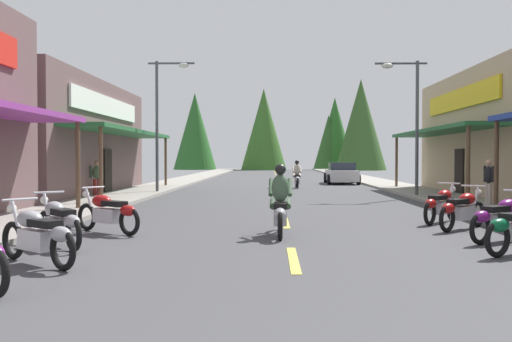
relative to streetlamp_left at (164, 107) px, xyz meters
The scene contains 19 objects.
ground 9.82m from the streetlamp_left, 52.24° to the left, with size 10.80×93.11×0.10m, color #424244.
sidewalk_left 8.21m from the streetlamp_left, 100.36° to the left, with size 2.70×93.11×0.12m, color gray.
sidewalk_right 14.66m from the streetlamp_left, 30.00° to the left, with size 2.70×93.11×0.12m, color gray.
centerline_dashes 11.75m from the streetlamp_left, 60.32° to the left, with size 0.16×67.69×0.01m.
storefront_left_far 6.25m from the streetlamp_left, behind, with size 8.74×13.95×5.26m.
streetlamp_left is the anchor object (origin of this frame).
streetlamp_right 11.15m from the streetlamp_left, 12.14° to the right, with size 2.19×0.30×5.80m.
motorcycle_parked_right_3 18.09m from the streetlamp_left, 56.63° to the right, with size 1.80×1.32×1.04m.
motorcycle_parked_right_4 16.50m from the streetlamp_left, 53.40° to the right, with size 1.60×1.57×1.04m.
motorcycle_parked_right_5 15.40m from the streetlamp_left, 50.59° to the right, with size 1.41×1.74×1.04m.
motorcycle_parked_left_1 17.91m from the streetlamp_left, 85.46° to the right, with size 1.76×1.38×1.04m.
motorcycle_parked_left_2 16.14m from the streetlamp_left, 86.22° to the right, with size 1.48×1.68×1.04m.
motorcycle_parked_left_3 14.31m from the streetlamp_left, 84.14° to the right, with size 1.81×1.32×1.04m.
rider_cruising_lead 15.41m from the streetlamp_left, 69.41° to the right, with size 0.60×2.14×1.57m.
rider_cruising_trailing 8.95m from the streetlamp_left, 38.20° to the left, with size 0.60×2.14×1.57m.
pedestrian_by_shop 14.66m from the streetlamp_left, 29.50° to the right, with size 0.31×0.56×1.65m.
pedestrian_browsing 4.84m from the streetlamp_left, 129.51° to the right, with size 0.57×0.28×1.60m.
parked_car_curbside 14.59m from the streetlamp_left, 47.14° to the left, with size 2.12×4.33×1.40m.
treeline_backdrop 53.94m from the streetlamp_left, 80.81° to the left, with size 29.89×12.74×12.51m.
Camera 1 is at (-0.36, -1.65, 1.70)m, focal length 39.06 mm.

